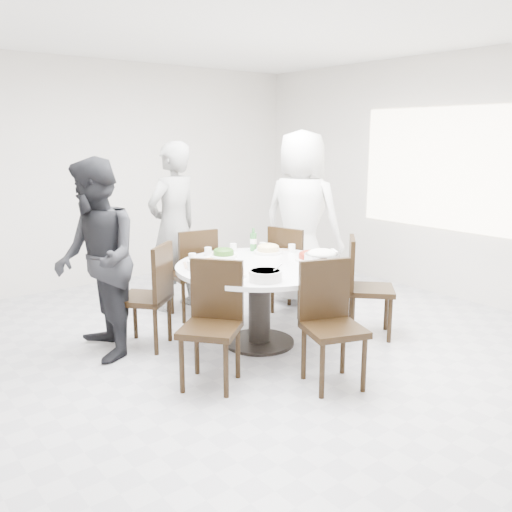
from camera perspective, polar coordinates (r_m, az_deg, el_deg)
floor at (r=4.88m, az=-1.86°, el=-10.07°), size 6.00×6.00×0.01m
ceiling at (r=4.60m, az=-2.14°, el=24.12°), size 6.00×6.00×0.01m
wall_back at (r=7.16m, az=-16.63°, el=8.22°), size 6.00×0.01×2.80m
wall_right at (r=6.76m, az=19.08°, el=7.83°), size 0.01×6.00×2.80m
window at (r=6.73m, az=19.04°, el=8.67°), size 0.04×2.20×1.40m
dining_table at (r=4.94m, az=0.36°, el=-5.14°), size 1.50×1.50×0.75m
chair_ne at (r=5.82m, az=4.08°, el=-1.41°), size 0.52×0.52×0.95m
chair_n at (r=5.72m, az=-6.75°, el=-1.73°), size 0.48×0.48×0.95m
chair_nw at (r=4.96m, az=-11.74°, el=-4.15°), size 0.59×0.59×0.95m
chair_sw at (r=4.12m, az=-4.86°, el=-7.39°), size 0.59×0.59×0.95m
chair_s at (r=4.15m, az=8.23°, el=-7.35°), size 0.54×0.54×0.95m
chair_se at (r=5.24m, az=12.02°, el=-3.25°), size 0.59×0.59×0.95m
diner_right at (r=6.09m, az=4.81°, el=3.96°), size 0.91×1.10×1.94m
diner_middle at (r=5.92m, az=-8.65°, el=3.03°), size 0.75×0.58×1.82m
diner_left at (r=4.74m, az=-16.45°, el=-0.39°), size 0.79×0.94×1.71m
dish_greens at (r=5.13m, az=-3.43°, el=0.20°), size 0.25×0.25×0.06m
dish_pale at (r=5.30m, az=1.29°, el=0.69°), size 0.28×0.28×0.07m
dish_orange at (r=4.67m, az=-5.13°, el=-1.01°), size 0.27×0.27×0.07m
dish_redbrown at (r=5.00m, az=5.79°, el=-0.11°), size 0.29×0.29×0.07m
dish_tofu at (r=4.44m, az=-2.59°, el=-1.71°), size 0.26×0.26×0.07m
rice_bowl at (r=4.72m, az=6.94°, el=-0.56°), size 0.30×0.30×0.13m
soup_bowl at (r=4.31m, az=0.99°, el=-2.06°), size 0.27×0.27×0.08m
beverage_bottle at (r=5.40m, az=-0.28°, el=1.74°), size 0.07×0.07×0.23m
tea_cups at (r=5.30m, az=-4.15°, el=0.68°), size 0.07×0.07×0.08m
chopsticks at (r=5.34m, az=-3.81°, el=0.40°), size 0.24×0.04×0.01m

